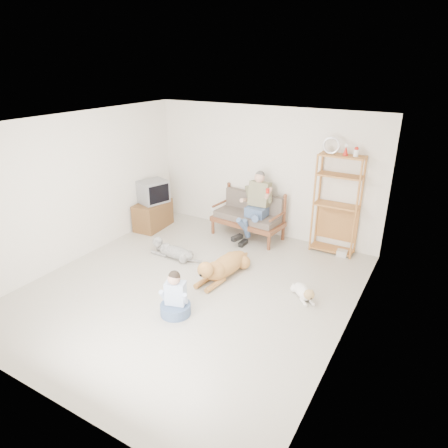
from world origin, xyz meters
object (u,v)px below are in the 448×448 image
Objects in this scene: etagere at (337,204)px; golden_retriever at (223,267)px; loveseat at (249,214)px; tv_stand at (153,215)px.

golden_retriever is at bearing -125.00° from etagere.
tv_stand is (-2.08, -0.68, -0.19)m from loveseat.
tv_stand is at bearing 161.38° from golden_retriever.
loveseat reaches higher than golden_retriever.
etagere reaches higher than tv_stand.
loveseat is 1.85m from etagere.
loveseat is 1.68× the size of tv_stand.
etagere is 2.52m from golden_retriever.
etagere reaches higher than loveseat.
loveseat is 1.89m from golden_retriever.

